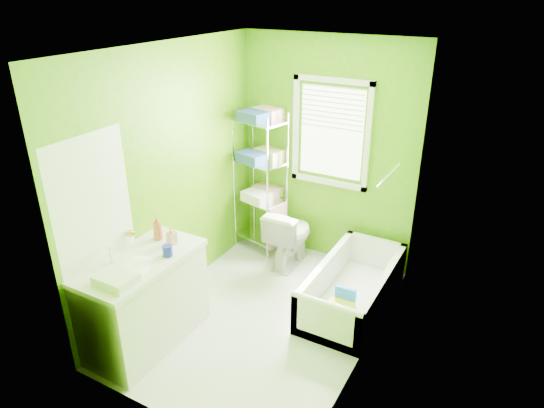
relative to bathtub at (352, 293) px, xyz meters
The scene contains 9 objects.
ground 0.94m from the bathtub, 139.76° to the right, with size 2.90×2.90×0.00m, color silver.
room_envelope 1.67m from the bathtub, 139.76° to the right, with size 2.14×2.94×2.62m.
window 1.80m from the bathtub, 128.32° to the left, with size 0.92×0.05×1.22m.
door 2.51m from the bathtub, 137.56° to the right, with size 0.09×0.80×2.00m.
right_wall_decor 1.36m from the bathtub, 61.76° to the right, with size 0.04×1.48×1.17m.
bathtub is the anchor object (origin of this frame).
toilet 1.07m from the bathtub, 154.82° to the left, with size 0.41×0.71×0.73m, color white.
vanity 2.08m from the bathtub, 135.65° to the right, with size 0.60×1.17×1.12m.
wire_shelf_unit 1.81m from the bathtub, 156.58° to the left, with size 0.66×0.54×1.77m.
Camera 1 is at (2.00, -3.44, 3.07)m, focal length 32.00 mm.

